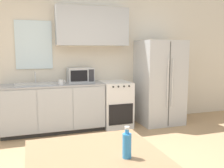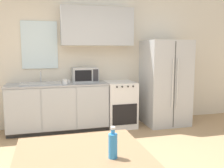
{
  "view_description": "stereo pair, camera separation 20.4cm",
  "coord_description": "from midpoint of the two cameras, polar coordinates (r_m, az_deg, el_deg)",
  "views": [
    {
      "loc": [
        -0.66,
        -2.62,
        1.51
      ],
      "look_at": [
        0.41,
        0.57,
        1.05
      ],
      "focal_mm": 40.0,
      "sensor_mm": 36.0,
      "label": 1
    },
    {
      "loc": [
        -0.47,
        -2.68,
        1.51
      ],
      "look_at": [
        0.41,
        0.57,
        1.05
      ],
      "focal_mm": 40.0,
      "sensor_mm": 36.0,
      "label": 2
    }
  ],
  "objects": [
    {
      "name": "wall_back",
      "position": [
        4.99,
        -7.84,
        6.87
      ],
      "size": [
        12.0,
        0.38,
        2.7
      ],
      "color": "beige",
      "rests_on": "ground_plane"
    },
    {
      "name": "kitchen_counter",
      "position": [
        4.77,
        -10.97,
        -5.17
      ],
      "size": [
        1.84,
        0.62,
        0.9
      ],
      "color": "#333333",
      "rests_on": "ground_plane"
    },
    {
      "name": "oven_range",
      "position": [
        4.98,
        2.99,
        -4.6
      ],
      "size": [
        0.56,
        0.66,
        0.89
      ],
      "color": "white",
      "rests_on": "ground_plane"
    },
    {
      "name": "refrigerator",
      "position": [
        5.22,
        13.11,
        0.31
      ],
      "size": [
        0.85,
        0.81,
        1.7
      ],
      "color": "silver",
      "rests_on": "ground_plane"
    },
    {
      "name": "kitchen_sink",
      "position": [
        4.69,
        -14.78,
        0.14
      ],
      "size": [
        0.71,
        0.46,
        0.22
      ],
      "color": "#B7BABC",
      "rests_on": "kitchen_counter"
    },
    {
      "name": "microwave",
      "position": [
        4.85,
        -4.97,
        2.13
      ],
      "size": [
        0.49,
        0.34,
        0.28
      ],
      "color": "#B7BABC",
      "rests_on": "kitchen_counter"
    },
    {
      "name": "coffee_mug",
      "position": [
        4.58,
        -9.36,
        0.52
      ],
      "size": [
        0.13,
        0.09,
        0.09
      ],
      "color": "white",
      "rests_on": "kitchen_counter"
    },
    {
      "name": "dining_table",
      "position": [
        2.0,
        -3.78,
        -18.28
      ],
      "size": [
        0.99,
        0.9,
        0.74
      ],
      "color": "#997551",
      "rests_on": "ground_plane"
    },
    {
      "name": "drink_bottle",
      "position": [
        1.84,
        3.48,
        -13.77
      ],
      "size": [
        0.07,
        0.07,
        0.23
      ],
      "color": "#338CD8",
      "rests_on": "dining_table"
    }
  ]
}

